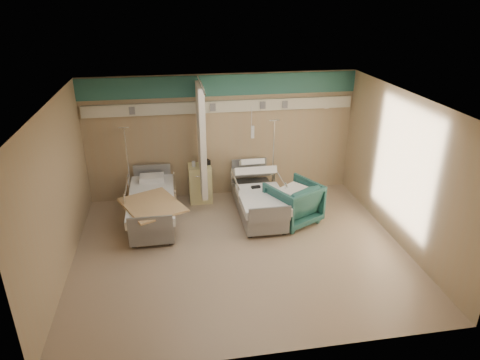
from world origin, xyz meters
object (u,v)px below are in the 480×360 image
object	(u,v)px
bed_left	(153,209)
visitor_armchair	(293,202)
iv_stand_right	(272,182)
bedside_cabinet	(200,183)
bed_right	(258,201)
iv_stand_left	(131,191)

from	to	relation	value
bed_left	visitor_armchair	distance (m)	2.88
visitor_armchair	iv_stand_right	xyz separation A→B (m)	(-0.15, 1.19, -0.05)
bed_left	bedside_cabinet	size ratio (longest dim) A/B	2.54
visitor_armchair	bed_right	bearing A→B (deg)	-57.38
bed_right	iv_stand_right	size ratio (longest dim) A/B	1.17
visitor_armchair	iv_stand_right	distance (m)	1.20
bedside_cabinet	visitor_armchair	size ratio (longest dim) A/B	0.90
bed_right	bed_left	xyz separation A→B (m)	(-2.20, 0.00, 0.00)
bed_left	iv_stand_left	size ratio (longest dim) A/B	1.18
bed_right	bedside_cabinet	xyz separation A→B (m)	(-1.15, 0.90, 0.11)
bed_right	iv_stand_right	world-z (taller)	iv_stand_right
visitor_armchair	bedside_cabinet	bearing A→B (deg)	-62.21
iv_stand_right	bedside_cabinet	bearing A→B (deg)	176.58
bedside_cabinet	iv_stand_right	xyz separation A→B (m)	(1.65, -0.10, -0.05)
visitor_armchair	iv_stand_right	world-z (taller)	iv_stand_right
bed_right	iv_stand_right	distance (m)	0.95
bed_right	visitor_armchair	size ratio (longest dim) A/B	2.28
iv_stand_left	bed_right	bearing A→B (deg)	-17.75
iv_stand_right	iv_stand_left	bearing A→B (deg)	178.98
bed_right	bedside_cabinet	bearing A→B (deg)	141.95
visitor_armchair	iv_stand_right	size ratio (longest dim) A/B	0.51
iv_stand_right	iv_stand_left	distance (m)	3.18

